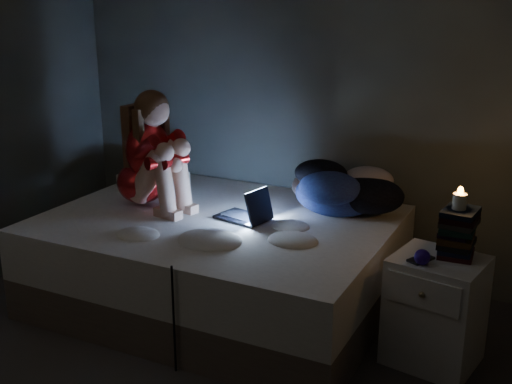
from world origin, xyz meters
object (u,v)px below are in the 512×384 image
Objects in this scene: woman at (140,148)px; laptop at (242,202)px; candle at (460,198)px; nightstand at (435,311)px; phone at (423,261)px; bed at (219,260)px.

woman is 0.75m from laptop.
laptop is at bearing 177.35° from candle.
phone is at bearing -120.49° from nightstand.
nightstand reaches higher than bed.
woman is 1.96m from candle.
woman is 1.87m from phone.
candle is at bearing -0.72° from bed.
bed is 2.70× the size of woman.
laptop is at bearing -176.69° from nightstand.
laptop is 1.29m from candle.
laptop is at bearing 14.47° from woman.
nightstand is (1.36, -0.09, 0.01)m from bed.
candle is 0.57× the size of phone.
phone is (-0.13, -0.16, -0.30)m from candle.
laptop is 3.86× the size of candle.
woman is at bearing -163.24° from laptop.
nightstand is 0.32m from phone.
phone reaches higher than bed.
laptop is 1.16m from phone.
nightstand is at bearing 7.44° from woman.
woman reaches higher than phone.
woman is (-0.55, -0.02, 0.66)m from bed.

